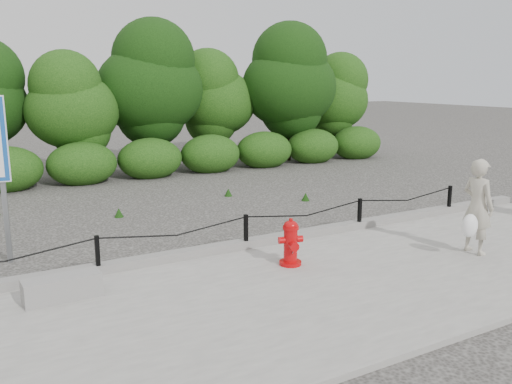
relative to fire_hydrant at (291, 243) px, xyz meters
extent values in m
plane|color=#2D2B28|center=(-0.21, 1.06, -0.44)|extent=(90.00, 90.00, 0.00)
cube|color=gray|center=(-0.21, -0.94, -0.40)|extent=(14.00, 4.00, 0.08)
cube|color=slate|center=(-0.21, 1.11, -0.29)|extent=(14.00, 0.22, 0.14)
cube|color=black|center=(-2.71, 1.06, -0.06)|extent=(0.06, 0.06, 0.60)
cube|color=black|center=(-0.21, 1.06, -0.06)|extent=(0.06, 0.06, 0.60)
cube|color=black|center=(2.29, 1.06, -0.06)|extent=(0.06, 0.06, 0.60)
cube|color=black|center=(4.79, 1.06, -0.06)|extent=(0.06, 0.06, 0.60)
cylinder|color=black|center=(-3.96, 1.06, 0.16)|extent=(2.50, 0.02, 0.02)
cylinder|color=black|center=(-1.46, 1.06, 0.16)|extent=(2.50, 0.02, 0.02)
cylinder|color=black|center=(1.04, 1.06, 0.16)|extent=(2.50, 0.02, 0.02)
cylinder|color=black|center=(3.54, 1.06, 0.16)|extent=(2.50, 0.02, 0.02)
cylinder|color=black|center=(-1.21, 9.66, 0.47)|extent=(0.18, 0.18, 1.81)
ellipsoid|color=#1E4A11|center=(-1.21, 9.66, 1.74)|extent=(2.68, 2.32, 2.90)
cylinder|color=black|center=(1.29, 10.06, 0.73)|extent=(0.18, 0.18, 2.33)
ellipsoid|color=#1E4A11|center=(1.29, 10.06, 2.36)|extent=(3.45, 2.98, 3.73)
cylinder|color=black|center=(3.79, 10.46, 0.52)|extent=(0.18, 0.18, 1.91)
ellipsoid|color=#1E4A11|center=(3.79, 10.46, 1.86)|extent=(2.83, 2.44, 3.06)
cylinder|color=black|center=(6.29, 9.66, 0.75)|extent=(0.18, 0.18, 2.37)
ellipsoid|color=#1E4A11|center=(6.29, 9.66, 2.41)|extent=(3.51, 3.04, 3.79)
cylinder|color=black|center=(8.59, 10.06, 0.51)|extent=(0.18, 0.18, 1.90)
ellipsoid|color=#1E4A11|center=(8.59, 10.06, 1.84)|extent=(2.81, 2.43, 3.04)
cylinder|color=#B9060A|center=(0.00, 0.01, -0.33)|extent=(0.43, 0.43, 0.06)
cylinder|color=#B9060A|center=(0.00, 0.01, -0.04)|extent=(0.26, 0.26, 0.52)
cylinder|color=#B9060A|center=(0.00, 0.01, 0.24)|extent=(0.31, 0.31, 0.05)
ellipsoid|color=#B9060A|center=(0.00, 0.01, 0.27)|extent=(0.27, 0.27, 0.17)
cylinder|color=#B9060A|center=(0.00, 0.01, 0.37)|extent=(0.07, 0.07, 0.05)
cylinder|color=#B9060A|center=(-0.14, 0.05, 0.05)|extent=(0.12, 0.13, 0.11)
cylinder|color=#B9060A|center=(0.14, -0.03, 0.05)|extent=(0.12, 0.13, 0.11)
cylinder|color=#B9060A|center=(-0.04, -0.14, -0.01)|extent=(0.17, 0.15, 0.15)
cylinder|color=slate|center=(-0.03, -0.12, -0.08)|extent=(0.01, 0.05, 0.11)
imported|color=#AEA795|center=(2.99, -1.02, 0.44)|extent=(0.38, 0.58, 1.59)
ellipsoid|color=white|center=(2.64, -1.17, 0.19)|extent=(0.29, 0.22, 0.38)
cube|color=gray|center=(-3.35, 0.38, -0.20)|extent=(1.00, 0.38, 0.32)
cube|color=slate|center=(-3.77, 2.57, 0.91)|extent=(0.09, 0.09, 2.68)
camera|label=1|loc=(-4.47, -6.71, 2.51)|focal=38.00mm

